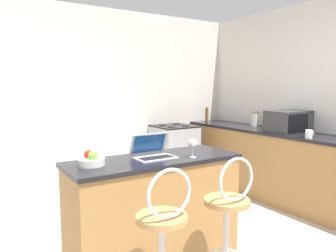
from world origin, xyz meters
name	(u,v)px	position (x,y,z in m)	size (l,w,h in m)	color
wall_back	(105,102)	(0.00, 2.75, 1.30)	(12.00, 0.06, 2.60)	silver
breakfast_bar	(155,212)	(-0.42, 0.63, 0.47)	(1.46, 0.55, 0.93)	#9E703D
counter_right	(280,166)	(1.80, 1.11, 0.47)	(0.62, 3.25, 0.93)	#9E703D
bar_stool_near	(163,247)	(-0.70, 0.04, 0.49)	(0.40, 0.40, 1.03)	silver
bar_stool_far	(228,227)	(-0.13, 0.04, 0.49)	(0.40, 0.40, 1.03)	silver
laptop	(153,151)	(-0.42, 0.66, 0.98)	(0.34, 0.26, 0.20)	#B7BABF
microwave	(288,121)	(1.82, 1.03, 1.07)	(0.54, 0.38, 0.28)	#2D2D30
stove_range	(174,156)	(0.96, 2.40, 0.47)	(0.57, 0.60, 0.94)	#9EA3A8
wine_glass_short	(193,144)	(-0.14, 0.47, 1.05)	(0.08, 0.08, 0.16)	silver
storage_jar	(255,119)	(1.95, 1.72, 1.04)	(0.12, 0.12, 0.21)	silver
mug_white	(309,134)	(1.60, 0.58, 0.98)	(0.10, 0.08, 0.10)	white
pepper_mill	(207,115)	(1.71, 2.55, 1.05)	(0.05, 0.05, 0.25)	brown
fruit_bowl	(91,160)	(-0.94, 0.68, 0.97)	(0.21, 0.21, 0.11)	silver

